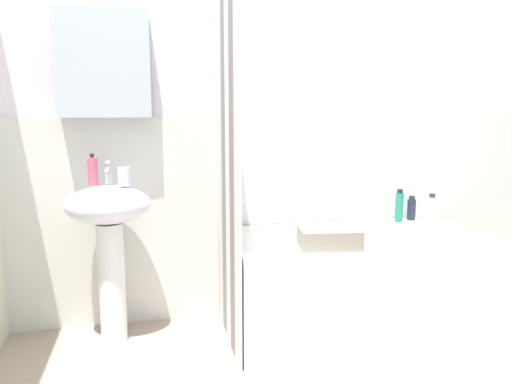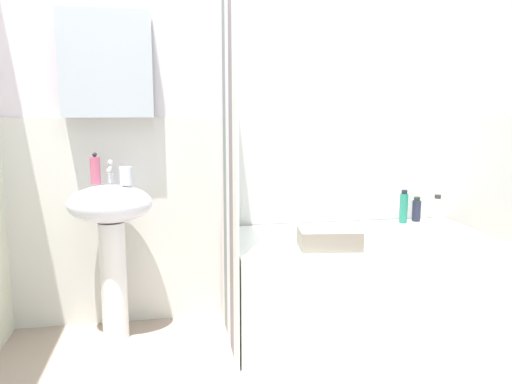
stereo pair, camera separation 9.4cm
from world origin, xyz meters
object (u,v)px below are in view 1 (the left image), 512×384
Objects in this scene: sink at (109,229)px; body_wash_bottle at (399,206)px; soap_dispenser at (93,171)px; conditioner_bottle at (411,209)px; bathtub at (356,282)px; towel_folded at (329,237)px; lotion_bottle at (432,207)px; toothbrush_cup at (124,176)px.

body_wash_bottle is at bearing 3.37° from sink.
soap_dispenser reaches higher than conditioner_bottle.
towel_folded is at bearing -140.34° from bathtub.
bathtub is at bearing -8.25° from soap_dispenser.
soap_dispenser reaches higher than lotion_bottle.
sink is 0.29m from toothbrush_cup.
sink reaches higher than bathtub.
sink is 5.12× the size of lotion_bottle.
body_wash_bottle is (-0.10, -0.03, 0.03)m from conditioner_bottle.
toothbrush_cup is at bearing -175.48° from conditioner_bottle.
soap_dispenser is 0.17m from toothbrush_cup.
conditioner_bottle is 0.87m from towel_folded.
lotion_bottle is at bearing 3.34° from sink.
sink is at bearing -175.81° from conditioner_bottle.
toothbrush_cup reaches higher than conditioner_bottle.
sink is 5.04× the size of soap_dispenser.
soap_dispenser reaches higher than towel_folded.
lotion_bottle is 0.81× the size of body_wash_bottle.
towel_folded is (-0.73, -0.48, -0.02)m from conditioner_bottle.
soap_dispenser is 1.77× the size of toothbrush_cup.
lotion_bottle is at bearing 28.51° from towel_folded.
soap_dispenser is at bearing -177.71° from conditioner_bottle.
bathtub is (1.34, -0.15, -0.35)m from sink.
toothbrush_cup is at bearing -176.32° from body_wash_bottle.
conditioner_bottle is at bearing 2.29° from soap_dispenser.
lotion_bottle is (2.02, 0.06, -0.29)m from soap_dispenser.
sink reaches higher than lotion_bottle.
toothbrush_cup is at bearing -20.84° from soap_dispenser.
bathtub is 8.54× the size of lotion_bottle.
soap_dispenser is 1.57m from bathtub.
sink is 5.57× the size of conditioner_bottle.
bathtub is (1.25, -0.14, -0.62)m from toothbrush_cup.
towel_folded is at bearing -151.49° from lotion_bottle.
body_wash_bottle is at bearing 1.40° from soap_dispenser.
conditioner_bottle is at bearing 17.39° from body_wash_bottle.
lotion_bottle reaches higher than bathtub.
lotion_bottle reaches higher than conditioner_bottle.
sink reaches higher than conditioner_bottle.
lotion_bottle is at bearing 3.61° from toothbrush_cup.
towel_folded is at bearing -17.76° from sink.
body_wash_bottle is (0.38, 0.25, 0.37)m from bathtub.
body_wash_bottle reaches higher than conditioner_bottle.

